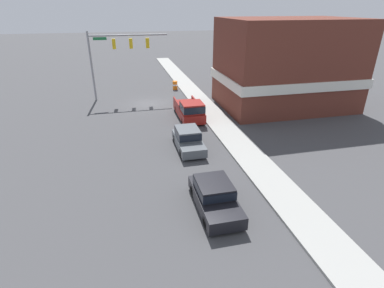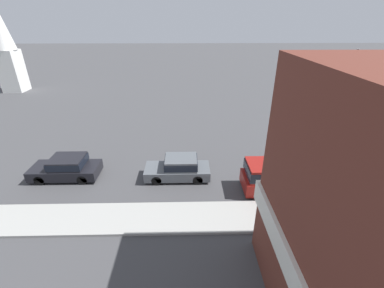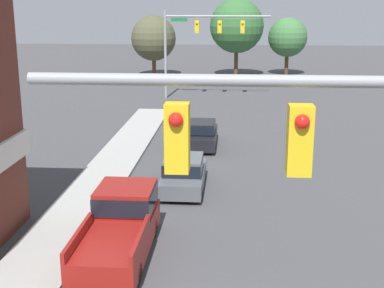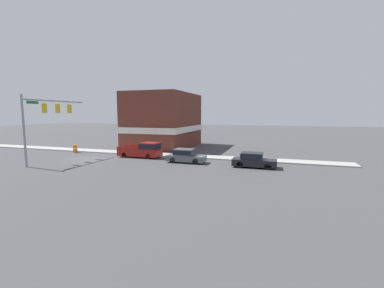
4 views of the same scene
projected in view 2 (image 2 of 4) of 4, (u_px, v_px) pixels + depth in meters
The scene contains 6 objects.
ground_plane at pixel (340, 162), 19.20m from camera, with size 200.00×200.00×0.00m, color #424244.
near_signal_assembly at pixel (374, 79), 19.40m from camera, with size 8.53×0.49×7.45m.
car_lead at pixel (179, 168), 17.03m from camera, with size 1.79×4.29×1.54m.
car_second_ahead at pixel (67, 167), 17.10m from camera, with size 1.91×4.40×1.51m.
pickup_truck_parked at pixel (278, 177), 15.72m from camera, with size 2.03×5.42×1.92m.
church_steeple at pixel (3, 43), 35.01m from camera, with size 2.95×2.95×12.78m.
Camera 2 is at (-16.35, 11.48, 9.74)m, focal length 24.00 mm.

